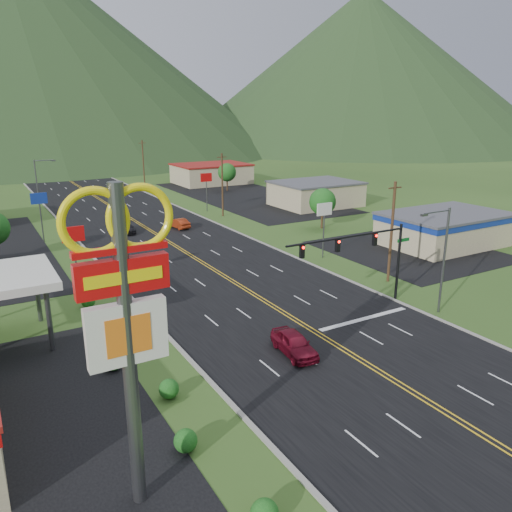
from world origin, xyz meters
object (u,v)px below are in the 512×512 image
traffic_signal (365,249)px  streetlight_east (442,254)px  streetlight_west (39,184)px  car_red_far (179,223)px  pylon_sign (125,303)px  car_red_near (294,344)px  car_dark_mid (127,228)px

traffic_signal → streetlight_east: bearing=-40.4°
streetlight_west → streetlight_east: bearing=-69.1°
streetlight_west → car_red_far: size_ratio=2.07×
pylon_sign → car_red_near: size_ratio=3.03×
traffic_signal → car_red_far: traffic_signal is taller
car_dark_mid → car_red_far: (7.25, -0.85, 0.07)m
car_dark_mid → car_red_far: bearing=0.5°
car_dark_mid → car_red_far: 7.30m
car_red_far → streetlight_east: bearing=91.3°
car_red_near → car_red_far: bearing=85.4°
pylon_sign → streetlight_west: 68.33m
pylon_sign → car_red_far: bearing=66.5°
car_dark_mid → streetlight_west: bearing=121.6°
streetlight_west → car_dark_mid: bearing=-65.6°
pylon_sign → car_dark_mid: pylon_sign is taller
streetlight_east → car_red_far: size_ratio=2.07×
streetlight_east → streetlight_west: bearing=110.9°
car_red_near → car_dark_mid: 41.42m
streetlight_west → car_red_far: streetlight_west is taller
streetlight_east → car_red_near: streetlight_east is taller
streetlight_east → car_dark_mid: 43.94m
streetlight_east → car_red_far: streetlight_east is taller
car_red_near → car_dark_mid: car_red_near is taller
traffic_signal → streetlight_west: streetlight_west is taller
pylon_sign → car_dark_mid: bearing=74.3°
traffic_signal → streetlight_west: bearing=108.0°
traffic_signal → streetlight_west: (-18.16, 56.00, -0.15)m
streetlight_east → car_red_far: 41.29m
streetlight_west → car_red_far: (15.75, -19.57, -4.47)m
streetlight_east → car_dark_mid: streetlight_east is taller
car_dark_mid → traffic_signal: bearing=-68.3°
pylon_sign → traffic_signal: (23.48, 12.00, -3.97)m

